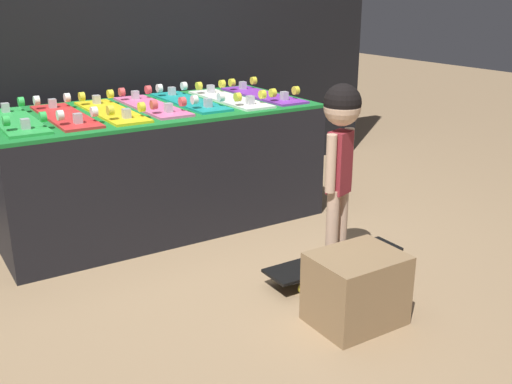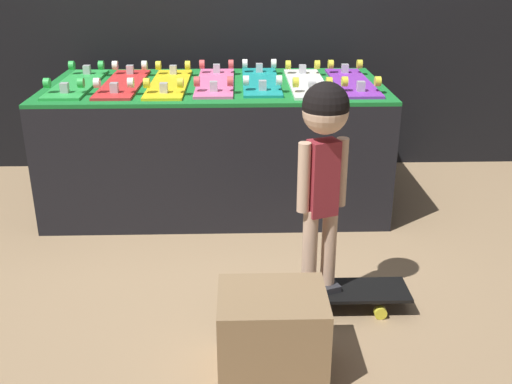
{
  "view_description": "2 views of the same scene",
  "coord_description": "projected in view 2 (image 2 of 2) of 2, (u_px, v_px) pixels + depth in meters",
  "views": [
    {
      "loc": [
        -1.35,
        -2.72,
        1.38
      ],
      "look_at": [
        0.22,
        -0.23,
        0.38
      ],
      "focal_mm": 42.0,
      "sensor_mm": 36.0,
      "label": 1
    },
    {
      "loc": [
        0.13,
        -2.77,
        1.42
      ],
      "look_at": [
        0.2,
        -0.29,
        0.41
      ],
      "focal_mm": 42.0,
      "sensor_mm": 36.0,
      "label": 2
    }
  ],
  "objects": [
    {
      "name": "skateboard_purple_on_rack",
      "position": [
        352.0,
        81.0,
        3.37
      ],
      "size": [
        0.2,
        0.76,
        0.09
      ],
      "color": "purple",
      "rests_on": "display_rack"
    },
    {
      "name": "skateboard_pink_on_rack",
      "position": [
        215.0,
        81.0,
        3.37
      ],
      "size": [
        0.2,
        0.76,
        0.09
      ],
      "color": "pink",
      "rests_on": "display_rack"
    },
    {
      "name": "skateboard_teal_on_rack",
      "position": [
        261.0,
        80.0,
        3.39
      ],
      "size": [
        0.2,
        0.76,
        0.09
      ],
      "color": "teal",
      "rests_on": "display_rack"
    },
    {
      "name": "skateboard_yellow_on_rack",
      "position": [
        169.0,
        82.0,
        3.33
      ],
      "size": [
        0.2,
        0.76,
        0.09
      ],
      "color": "yellow",
      "rests_on": "display_rack"
    },
    {
      "name": "skateboard_white_on_rack",
      "position": [
        307.0,
        82.0,
        3.35
      ],
      "size": [
        0.2,
        0.76,
        0.09
      ],
      "color": "white",
      "rests_on": "display_rack"
    },
    {
      "name": "storage_box",
      "position": [
        272.0,
        333.0,
        2.11
      ],
      "size": [
        0.38,
        0.3,
        0.32
      ],
      "color": "#8E704C",
      "rests_on": "ground_plane"
    },
    {
      "name": "skateboard_green_on_rack",
      "position": [
        77.0,
        82.0,
        3.34
      ],
      "size": [
        0.2,
        0.76,
        0.09
      ],
      "color": "green",
      "rests_on": "display_rack"
    },
    {
      "name": "child",
      "position": [
        324.0,
        150.0,
        2.28
      ],
      "size": [
        0.2,
        0.18,
        0.88
      ],
      "rotation": [
        0.0,
        0.0,
        0.35
      ],
      "color": "#2D2D33",
      "rests_on": "skateboard_on_floor"
    },
    {
      "name": "display_rack",
      "position": [
        217.0,
        144.0,
        3.5
      ],
      "size": [
        1.89,
        0.92,
        0.71
      ],
      "color": "black",
      "rests_on": "ground_plane"
    },
    {
      "name": "skateboard_red_on_rack",
      "position": [
        123.0,
        82.0,
        3.34
      ],
      "size": [
        0.2,
        0.76,
        0.09
      ],
      "color": "red",
      "rests_on": "display_rack"
    },
    {
      "name": "ground_plane",
      "position": [
        215.0,
        244.0,
        3.09
      ],
      "size": [
        16.0,
        16.0,
        0.0
      ],
      "primitive_type": "plane",
      "color": "#9E7F5B"
    },
    {
      "name": "skateboard_on_floor",
      "position": [
        317.0,
        293.0,
        2.52
      ],
      "size": [
        0.77,
        0.19,
        0.09
      ],
      "color": "black",
      "rests_on": "ground_plane"
    }
  ]
}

